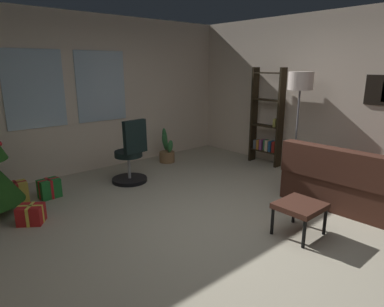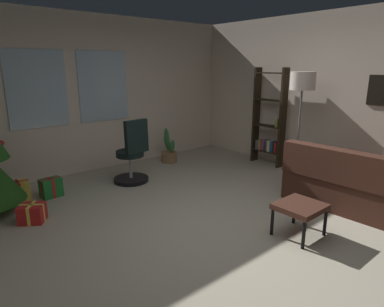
% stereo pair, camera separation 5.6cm
% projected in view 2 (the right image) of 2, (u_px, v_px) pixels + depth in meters
% --- Properties ---
extents(ground_plane, '(5.52, 6.32, 0.10)m').
position_uv_depth(ground_plane, '(224.00, 235.00, 3.78)').
color(ground_plane, '#AFA68F').
extents(wall_back_with_windows, '(5.52, 0.12, 2.68)m').
position_uv_depth(wall_back_with_windows, '(94.00, 94.00, 5.78)').
color(wall_back_with_windows, beige).
rests_on(wall_back_with_windows, ground_plane).
extents(wall_right_with_frames, '(0.12, 6.32, 2.68)m').
position_uv_depth(wall_right_with_frames, '(352.00, 98.00, 5.18)').
color(wall_right_with_frames, beige).
rests_on(wall_right_with_frames, ground_plane).
extents(couch, '(1.63, 1.98, 0.83)m').
position_uv_depth(couch, '(379.00, 189.00, 4.25)').
color(couch, '#402319').
rests_on(couch, ground_plane).
extents(footstool, '(0.49, 0.45, 0.37)m').
position_uv_depth(footstool, '(300.00, 208.00, 3.60)').
color(footstool, '#402319').
rests_on(footstool, ground_plane).
extents(gift_box_red, '(0.36, 0.35, 0.23)m').
position_uv_depth(gift_box_red, '(32.00, 213.00, 3.97)').
color(gift_box_red, red).
rests_on(gift_box_red, ground_plane).
extents(gift_box_green, '(0.30, 0.22, 0.28)m').
position_uv_depth(gift_box_green, '(51.00, 188.00, 4.73)').
color(gift_box_green, '#1E722D').
rests_on(gift_box_green, ground_plane).
extents(gift_box_gold, '(0.29, 0.25, 0.29)m').
position_uv_depth(gift_box_gold, '(19.00, 191.00, 4.58)').
color(gift_box_gold, gold).
rests_on(gift_box_gold, ground_plane).
extents(office_chair, '(0.56, 0.56, 1.03)m').
position_uv_depth(office_chair, '(132.00, 158.00, 5.25)').
color(office_chair, black).
rests_on(office_chair, ground_plane).
extents(bookshelf, '(0.18, 0.64, 1.80)m').
position_uv_depth(bookshelf, '(269.00, 123.00, 6.16)').
color(bookshelf, black).
rests_on(bookshelf, ground_plane).
extents(floor_lamp, '(0.39, 0.39, 1.74)m').
position_uv_depth(floor_lamp, '(302.00, 88.00, 5.16)').
color(floor_lamp, slate).
rests_on(floor_lamp, ground_plane).
extents(potted_plant, '(0.30, 0.39, 0.65)m').
position_uv_depth(potted_plant, '(169.00, 151.00, 6.45)').
color(potted_plant, olive).
rests_on(potted_plant, ground_plane).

